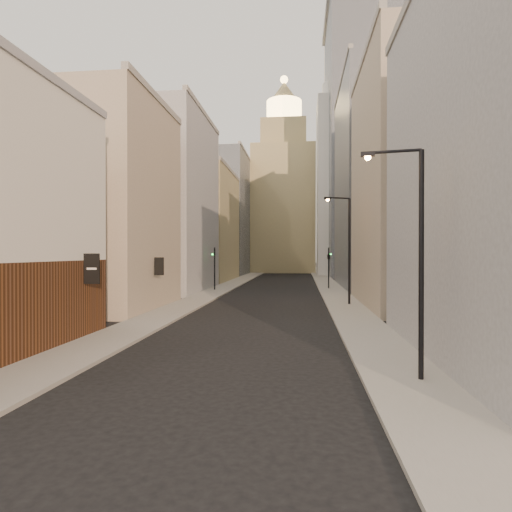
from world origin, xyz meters
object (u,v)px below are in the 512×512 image
at_px(streetlamp_near, 415,249).
at_px(traffic_light_right, 329,258).
at_px(white_tower, 338,179).
at_px(traffic_light_left, 215,260).
at_px(streetlamp_mid, 347,244).
at_px(clock_tower, 284,195).

height_order(streetlamp_near, traffic_light_right, streetlamp_near).
height_order(white_tower, streetlamp_near, white_tower).
bearing_deg(traffic_light_left, streetlamp_mid, 145.96).
bearing_deg(clock_tower, traffic_light_right, -81.23).
relative_size(white_tower, streetlamp_near, 5.27).
height_order(clock_tower, traffic_light_left, clock_tower).
xyz_separation_m(clock_tower, traffic_light_left, (-5.97, -49.69, -14.13)).
xyz_separation_m(streetlamp_mid, traffic_light_right, (-0.50, 15.56, -1.31)).
bearing_deg(streetlamp_near, clock_tower, 104.20).
xyz_separation_m(white_tower, traffic_light_right, (-3.80, -32.64, -14.82)).
bearing_deg(white_tower, streetlamp_mid, -93.92).
relative_size(streetlamp_mid, traffic_light_right, 1.79).
distance_m(clock_tower, traffic_light_right, 49.18).
distance_m(streetlamp_near, streetlamp_mid, 21.02).
distance_m(clock_tower, traffic_light_left, 52.00).
bearing_deg(clock_tower, traffic_light_left, -96.85).
bearing_deg(streetlamp_near, traffic_light_right, 99.75).
height_order(streetlamp_near, streetlamp_mid, streetlamp_mid).
relative_size(streetlamp_near, traffic_light_right, 1.57).
bearing_deg(white_tower, streetlamp_near, -92.68).
bearing_deg(streetlamp_mid, streetlamp_near, -112.21).
distance_m(white_tower, streetlamp_near, 70.71).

